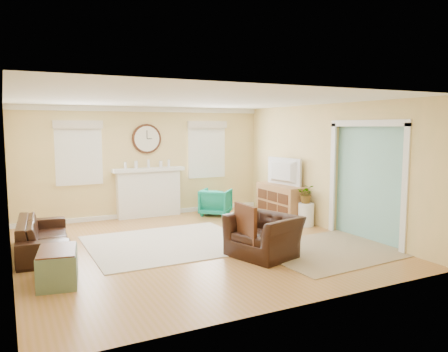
{
  "coord_description": "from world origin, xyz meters",
  "views": [
    {
      "loc": [
        -4.53,
        -7.07,
        2.14
      ],
      "look_at": [
        -0.8,
        0.3,
        1.2
      ],
      "focal_mm": 35.0,
      "sensor_mm": 36.0,
      "label": 1
    }
  ],
  "objects": [
    {
      "name": "wall_clock",
      "position": [
        -1.5,
        2.97,
        1.85
      ],
      "size": [
        0.7,
        0.07,
        0.7
      ],
      "color": "#4D2917",
      "rests_on": "wall_back"
    },
    {
      "name": "ceiling",
      "position": [
        0.0,
        0.0,
        2.6
      ],
      "size": [
        9.0,
        6.0,
        0.02
      ],
      "primitive_type": "cube",
      "color": "white",
      "rests_on": "wall_back"
    },
    {
      "name": "dining_table",
      "position": [
        2.83,
        0.1,
        0.34
      ],
      "size": [
        1.42,
        2.1,
        0.68
      ],
      "primitive_type": "imported",
      "rotation": [
        0.0,
        0.0,
        1.38
      ],
      "color": "#4D2917",
      "rests_on": "floor"
    },
    {
      "name": "eames_chair",
      "position": [
        -0.76,
        -1.08,
        0.34
      ],
      "size": [
        1.19,
        1.28,
        0.69
      ],
      "primitive_type": "imported",
      "rotation": [
        0.0,
        0.0,
        -1.28
      ],
      "color": "black",
      "rests_on": "floor"
    },
    {
      "name": "dining_chair_s",
      "position": [
        2.91,
        -1.03,
        0.52
      ],
      "size": [
        0.46,
        0.46,
        0.88
      ],
      "color": "slate",
      "rests_on": "floor"
    },
    {
      "name": "garden_stool",
      "position": [
        1.23,
        0.38,
        0.25
      ],
      "size": [
        0.34,
        0.34,
        0.5
      ],
      "primitive_type": "cylinder",
      "color": "white",
      "rests_on": "floor"
    },
    {
      "name": "rug_jute",
      "position": [
        0.4,
        -1.32,
        0.01
      ],
      "size": [
        2.54,
        2.13,
        0.01
      ],
      "primitive_type": "cube",
      "rotation": [
        0.0,
        0.0,
        0.07
      ],
      "color": "tan",
      "rests_on": "floor"
    },
    {
      "name": "pendant",
      "position": [
        3.0,
        0.0,
        2.2
      ],
      "size": [
        0.3,
        0.3,
        0.55
      ],
      "color": "gold",
      "rests_on": "ceiling"
    },
    {
      "name": "tv",
      "position": [
        1.13,
        1.24,
        1.11
      ],
      "size": [
        0.28,
        1.09,
        0.62
      ],
      "primitive_type": "imported",
      "rotation": [
        0.0,
        0.0,
        1.7
      ],
      "color": "black",
      "rests_on": "credenza"
    },
    {
      "name": "wall_left",
      "position": [
        -4.5,
        0.0,
        1.3
      ],
      "size": [
        0.02,
        6.0,
        2.6
      ],
      "primitive_type": "cube",
      "color": "tan",
      "rests_on": "ground"
    },
    {
      "name": "trunk",
      "position": [
        -3.95,
        -0.88,
        0.24
      ],
      "size": [
        0.63,
        0.89,
        0.48
      ],
      "color": "#60755C",
      "rests_on": "floor"
    },
    {
      "name": "window_left",
      "position": [
        -3.05,
        2.95,
        1.66
      ],
      "size": [
        1.05,
        0.13,
        1.42
      ],
      "color": "white",
      "rests_on": "wall_back"
    },
    {
      "name": "dining_chair_e",
      "position": [
        3.46,
        0.02,
        0.61
      ],
      "size": [
        0.51,
        0.51,
        1.03
      ],
      "color": "slate",
      "rests_on": "floor"
    },
    {
      "name": "rug_grey",
      "position": [
        2.83,
        0.1,
        0.01
      ],
      "size": [
        2.28,
        2.86,
        0.01
      ],
      "primitive_type": "cube",
      "color": "slate",
      "rests_on": "floor"
    },
    {
      "name": "wall_front",
      "position": [
        0.0,
        -3.0,
        1.3
      ],
      "size": [
        9.0,
        0.02,
        2.6
      ],
      "primitive_type": "cube",
      "color": "tan",
      "rests_on": "ground"
    },
    {
      "name": "partition",
      "position": [
        1.51,
        0.28,
        1.36
      ],
      "size": [
        0.17,
        6.0,
        2.6
      ],
      "color": "tan",
      "rests_on": "ground"
    },
    {
      "name": "credenza",
      "position": [
        1.15,
        1.24,
        0.4
      ],
      "size": [
        0.48,
        1.42,
        0.8
      ],
      "color": "#A7723D",
      "rests_on": "floor"
    },
    {
      "name": "french_doors",
      "position": [
        4.45,
        0.0,
        1.1
      ],
      "size": [
        0.06,
        1.7,
        2.2
      ],
      "color": "white",
      "rests_on": "ground"
    },
    {
      "name": "potted_plant",
      "position": [
        1.23,
        0.38,
        0.7
      ],
      "size": [
        0.48,
        0.48,
        0.41
      ],
      "primitive_type": "imported",
      "rotation": [
        0.0,
        0.0,
        5.56
      ],
      "color": "#337F33",
      "rests_on": "garden_stool"
    },
    {
      "name": "green_chair",
      "position": [
        0.0,
        2.33,
        0.32
      ],
      "size": [
        0.97,
        0.97,
        0.63
      ],
      "primitive_type": "imported",
      "rotation": [
        0.0,
        0.0,
        2.4
      ],
      "color": "#057C64",
      "rests_on": "floor"
    },
    {
      "name": "dining_chair_w",
      "position": [
        2.27,
        0.2,
        0.6
      ],
      "size": [
        0.55,
        0.55,
        1.02
      ],
      "color": "white",
      "rests_on": "floor"
    },
    {
      "name": "wall_back",
      "position": [
        0.0,
        3.0,
        1.3
      ],
      "size": [
        9.0,
        0.02,
        2.6
      ],
      "primitive_type": "cube",
      "color": "tan",
      "rests_on": "ground"
    },
    {
      "name": "fireplace",
      "position": [
        -1.5,
        2.88,
        0.6
      ],
      "size": [
        1.7,
        0.3,
        1.17
      ],
      "color": "white",
      "rests_on": "ground"
    },
    {
      "name": "window_right",
      "position": [
        0.05,
        2.95,
        1.66
      ],
      "size": [
        1.05,
        0.13,
        1.42
      ],
      "color": "white",
      "rests_on": "wall_back"
    },
    {
      "name": "sofa",
      "position": [
        -4.0,
        0.79,
        0.29
      ],
      "size": [
        0.94,
        2.07,
        0.59
      ],
      "primitive_type": "imported",
      "rotation": [
        0.0,
        0.0,
        1.49
      ],
      "color": "black",
      "rests_on": "floor"
    },
    {
      "name": "dining_chair_n",
      "position": [
        2.88,
        1.12,
        0.52
      ],
      "size": [
        0.41,
        0.41,
        0.88
      ],
      "color": "slate",
      "rests_on": "floor"
    },
    {
      "name": "floor",
      "position": [
        0.0,
        0.0,
        0.0
      ],
      "size": [
        9.0,
        9.0,
        0.0
      ],
      "primitive_type": "plane",
      "color": "olive",
      "rests_on": "ground"
    },
    {
      "name": "wall_right",
      "position": [
        4.5,
        0.0,
        1.3
      ],
      "size": [
        0.02,
        6.0,
        2.6
      ],
      "primitive_type": "cube",
      "color": "tan",
      "rests_on": "ground"
    },
    {
      "name": "rug_cream",
      "position": [
        -1.91,
        0.36,
        0.01
      ],
      "size": [
        2.84,
        2.46,
        0.02
      ],
      "primitive_type": "cube",
      "rotation": [
        0.0,
        0.0,
        0.0
      ],
      "color": "beige",
      "rests_on": "floor"
    }
  ]
}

